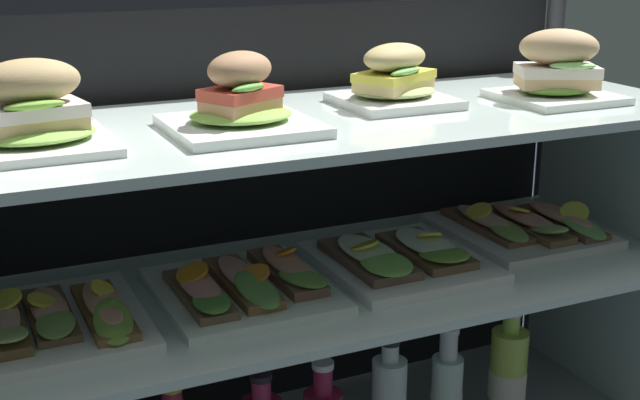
{
  "coord_description": "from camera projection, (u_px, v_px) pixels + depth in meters",
  "views": [
    {
      "loc": [
        -0.56,
        -1.21,
        0.93
      ],
      "look_at": [
        0.0,
        0.0,
        0.52
      ],
      "focal_mm": 49.24,
      "sensor_mm": 36.0,
      "label": 1
    }
  ],
  "objects": [
    {
      "name": "open_sandwich_tray_right_of_center",
      "position": [
        400.0,
        258.0,
        1.47
      ],
      "size": [
        0.26,
        0.29,
        0.06
      ],
      "color": "white",
      "rests_on": "shelf_lower_glass"
    },
    {
      "name": "riser_lower_tier",
      "position": [
        320.0,
        377.0,
        1.49
      ],
      "size": [
        1.25,
        0.44,
        0.33
      ],
      "color": "silver",
      "rests_on": "case_base_deck"
    },
    {
      "name": "open_sandwich_tray_center",
      "position": [
        524.0,
        226.0,
        1.62
      ],
      "size": [
        0.26,
        0.29,
        0.06
      ],
      "color": "white",
      "rests_on": "shelf_lower_glass"
    },
    {
      "name": "open_sandwich_tray_far_left",
      "position": [
        245.0,
        285.0,
        1.36
      ],
      "size": [
        0.26,
        0.29,
        0.06
      ],
      "color": "white",
      "rests_on": "shelf_lower_glass"
    },
    {
      "name": "riser_upper_tier",
      "position": [
        320.0,
        205.0,
        1.39
      ],
      "size": [
        1.25,
        0.44,
        0.25
      ],
      "color": "silver",
      "rests_on": "shelf_lower_glass"
    },
    {
      "name": "plated_roll_sandwich_right_of_center",
      "position": [
        32.0,
        116.0,
        1.14
      ],
      "size": [
        0.2,
        0.2,
        0.12
      ],
      "color": "white",
      "rests_on": "shelf_upper_glass"
    },
    {
      "name": "plated_roll_sandwich_mid_left",
      "position": [
        394.0,
        81.0,
        1.42
      ],
      "size": [
        0.17,
        0.17,
        0.1
      ],
      "color": "white",
      "rests_on": "shelf_upper_glass"
    },
    {
      "name": "plated_roll_sandwich_near_left_corner",
      "position": [
        557.0,
        71.0,
        1.46
      ],
      "size": [
        0.18,
        0.18,
        0.12
      ],
      "color": "white",
      "rests_on": "shelf_upper_glass"
    },
    {
      "name": "open_sandwich_tray_far_right",
      "position": [
        52.0,
        320.0,
        1.24
      ],
      "size": [
        0.26,
        0.29,
        0.06
      ],
      "color": "white",
      "rests_on": "shelf_lower_glass"
    },
    {
      "name": "case_frame",
      "position": [
        289.0,
        199.0,
        1.51
      ],
      "size": [
        1.32,
        0.51,
        0.88
      ],
      "color": "#333338",
      "rests_on": "ground"
    },
    {
      "name": "plated_roll_sandwich_left_of_center",
      "position": [
        241.0,
        106.0,
        1.24
      ],
      "size": [
        0.2,
        0.2,
        0.11
      ],
      "color": "white",
      "rests_on": "shelf_upper_glass"
    },
    {
      "name": "juice_bottle_back_left",
      "position": [
        508.0,
        376.0,
        1.63
      ],
      "size": [
        0.07,
        0.07,
        0.23
      ],
      "color": "#C1D851",
      "rests_on": "case_base_deck"
    },
    {
      "name": "shelf_lower_glass",
      "position": [
        320.0,
        283.0,
        1.43
      ],
      "size": [
        1.27,
        0.46,
        0.02
      ],
      "primitive_type": "cube",
      "color": "silver",
      "rests_on": "riser_lower_tier"
    },
    {
      "name": "shelf_upper_glass",
      "position": [
        320.0,
        121.0,
        1.36
      ],
      "size": [
        1.27,
        0.46,
        0.02
      ],
      "primitive_type": "cube",
      "color": "silver",
      "rests_on": "riser_upper_tier"
    },
    {
      "name": "juice_bottle_near_post",
      "position": [
        446.0,
        396.0,
        1.57
      ],
      "size": [
        0.06,
        0.06,
        0.23
      ],
      "color": "white",
      "rests_on": "case_base_deck"
    }
  ]
}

